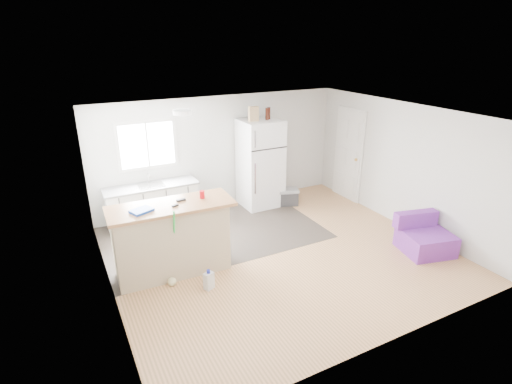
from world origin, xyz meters
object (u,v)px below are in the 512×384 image
at_px(kitchen_cabinets, 153,204).
at_px(red_cup, 202,194).
at_px(mop, 173,270).
at_px(cardboard_box, 254,114).
at_px(cooler, 287,197).
at_px(purple_seat, 424,238).
at_px(refrigerator, 260,164).
at_px(cleaner_jug, 209,280).
at_px(bottle_right, 269,113).
at_px(bottle_left, 267,114).
at_px(peninsula, 172,239).
at_px(blue_tray, 142,211).

bearing_deg(kitchen_cabinets, red_cup, -78.97).
bearing_deg(mop, cardboard_box, 42.02).
xyz_separation_m(cooler, purple_seat, (1.04, -2.87, 0.05)).
relative_size(refrigerator, cleaner_jug, 5.93).
relative_size(cooler, cardboard_box, 1.88).
bearing_deg(bottle_right, cleaner_jug, -133.71).
xyz_separation_m(cooler, cardboard_box, (-0.71, 0.24, 1.87)).
bearing_deg(mop, red_cup, 29.99).
bearing_deg(refrigerator, bottle_left, -28.29).
relative_size(cleaner_jug, cardboard_box, 1.07).
bearing_deg(cardboard_box, bottle_right, 8.05).
relative_size(peninsula, bottle_right, 7.67).
height_order(kitchen_cabinets, cooler, kitchen_cabinets).
height_order(cooler, blue_tray, blue_tray).
distance_m(cooler, red_cup, 3.09).
xyz_separation_m(refrigerator, cleaner_jug, (-2.20, -2.51, -0.81)).
distance_m(kitchen_cabinets, refrigerator, 2.43).
bearing_deg(cleaner_jug, cooler, 15.19).
bearing_deg(peninsula, mop, -106.15).
height_order(refrigerator, bottle_left, bottle_left).
distance_m(mop, red_cup, 1.24).
bearing_deg(purple_seat, peninsula, 175.38).
bearing_deg(bottle_left, cardboard_box, 179.54).
xyz_separation_m(peninsula, red_cup, (0.55, 0.03, 0.63)).
bearing_deg(red_cup, cardboard_box, 43.89).
bearing_deg(kitchen_cabinets, bottle_left, -4.54).
distance_m(refrigerator, red_cup, 2.68).
bearing_deg(cooler, red_cup, -129.97).
relative_size(purple_seat, mop, 0.77).
relative_size(red_cup, bottle_right, 0.48).
distance_m(purple_seat, bottle_right, 3.89).
bearing_deg(bottle_left, kitchen_cabinets, 175.60).
relative_size(kitchen_cabinets, cooler, 3.22).
relative_size(cooler, purple_seat, 0.60).
relative_size(peninsula, cardboard_box, 6.39).
bearing_deg(cardboard_box, red_cup, -136.11).
xyz_separation_m(mop, bottle_right, (2.83, 2.13, 1.80)).
bearing_deg(cleaner_jug, red_cup, 49.36).
xyz_separation_m(kitchen_cabinets, cleaner_jug, (0.16, -2.64, -0.27)).
height_order(kitchen_cabinets, bottle_right, bottle_right).
bearing_deg(kitchen_cabinets, cooler, -8.60).
bearing_deg(cleaner_jug, kitchen_cabinets, 69.52).
distance_m(red_cup, blue_tray, 0.97).
relative_size(peninsula, red_cup, 15.98).
height_order(purple_seat, bottle_left, bottle_left).
height_order(peninsula, purple_seat, peninsula).
relative_size(purple_seat, cardboard_box, 3.16).
distance_m(purple_seat, cardboard_box, 4.01).
bearing_deg(kitchen_cabinets, mop, -97.08).
distance_m(kitchen_cabinets, cooler, 2.92).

